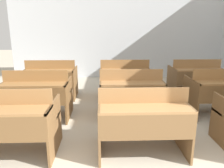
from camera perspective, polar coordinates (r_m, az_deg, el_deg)
name	(u,v)px	position (r m, az deg, el deg)	size (l,w,h in m)	color
wall_back	(119,27)	(7.06, 1.90, 14.69)	(6.75, 0.06, 3.20)	silver
bench_front_left	(9,121)	(3.02, -25.28, -8.80)	(1.11, 0.74, 0.88)	brown
bench_front_center	(142,119)	(2.82, 7.95, -9.09)	(1.11, 0.74, 0.88)	brown
bench_second_left	(37,93)	(4.06, -18.95, -2.36)	(1.11, 0.74, 0.88)	brown
bench_second_center	(131,92)	(3.94, 4.94, -2.11)	(1.11, 0.74, 0.88)	brown
bench_second_right	(221,91)	(4.43, 26.58, -1.74)	(1.11, 0.74, 0.88)	brown
bench_third_left	(51,78)	(5.16, -15.64, 1.42)	(1.11, 0.74, 0.88)	brown
bench_third_center	(125,78)	(5.05, 3.33, 1.67)	(1.11, 0.74, 0.88)	brown
bench_third_right	(195,77)	(5.46, 20.97, 1.69)	(1.11, 0.74, 0.88)	brown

